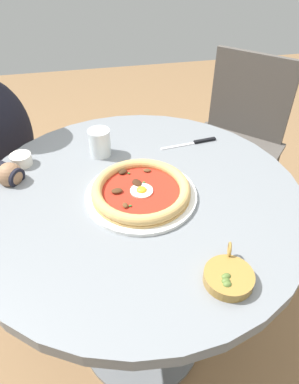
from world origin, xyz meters
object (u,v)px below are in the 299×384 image
water_glass (100,144)px  cafe_chair_spare_near (237,134)px  steak_knife (197,142)px  pizza_on_plate (141,191)px  ramekin_capers (21,159)px  diner_person (0,186)px  olive_pan (228,277)px  dining_table (139,236)px

water_glass → cafe_chair_spare_near: cafe_chair_spare_near is taller
steak_knife → cafe_chair_spare_near: cafe_chair_spare_near is taller
pizza_on_plate → ramekin_capers: bearing=146.1°
steak_knife → diner_person: size_ratio=0.17×
pizza_on_plate → diner_person: 0.71m
ramekin_capers → pizza_on_plate: bearing=-33.9°
steak_knife → olive_pan: (-0.10, -0.53, 0.01)m
dining_table → olive_pan: olive_pan is taller
pizza_on_plate → diner_person: bearing=136.9°
steak_knife → ramekin_capers: size_ratio=3.07×
olive_pan → cafe_chair_spare_near: bearing=64.5°
steak_knife → olive_pan: size_ratio=1.52×
steak_knife → diner_person: bearing=162.6°
cafe_chair_spare_near → olive_pan: bearing=-115.5°
pizza_on_plate → cafe_chair_spare_near: 0.87m
dining_table → ramekin_capers: 0.42m
water_glass → diner_person: 0.53m
steak_knife → ramekin_capers: ramekin_capers is taller
dining_table → pizza_on_plate: size_ratio=3.02×
olive_pan → diner_person: diner_person is taller
water_glass → steak_knife: (0.31, 0.00, -0.03)m
dining_table → water_glass: 0.31m
steak_knife → olive_pan: 0.54m
pizza_on_plate → olive_pan: 0.33m
olive_pan → ramekin_capers: bearing=131.0°
pizza_on_plate → cafe_chair_spare_near: cafe_chair_spare_near is taller
ramekin_capers → diner_person: bearing=124.1°
ramekin_capers → diner_person: size_ratio=0.05×
dining_table → cafe_chair_spare_near: size_ratio=1.03×
dining_table → pizza_on_plate: (0.01, -0.01, 0.19)m
olive_pan → cafe_chair_spare_near: cafe_chair_spare_near is taller
ramekin_capers → cafe_chair_spare_near: size_ratio=0.07×
dining_table → ramekin_capers: (-0.32, 0.20, 0.19)m
dining_table → cafe_chair_spare_near: (0.57, 0.60, -0.06)m
water_glass → diner_person: (-0.39, 0.22, -0.28)m
water_glass → olive_pan: water_glass is taller
ramekin_capers → steak_knife: bearing=1.2°
pizza_on_plate → diner_person: size_ratio=0.26×
olive_pan → diner_person: (-0.61, 0.75, -0.26)m
ramekin_capers → olive_pan: 0.69m
steak_knife → water_glass: bearing=-179.5°
dining_table → pizza_on_plate: bearing=-67.3°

